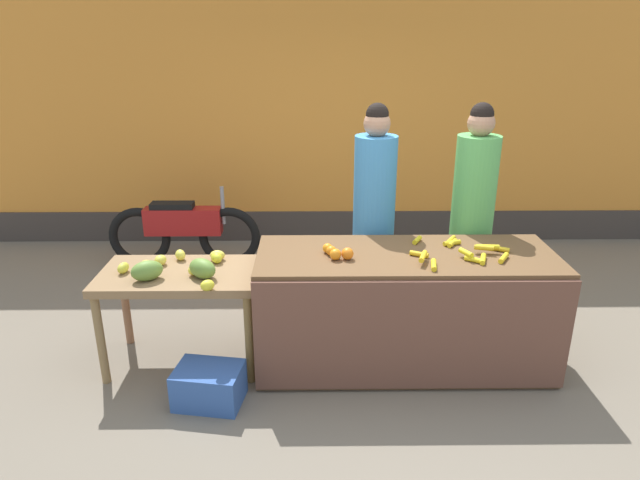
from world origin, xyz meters
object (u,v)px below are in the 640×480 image
produce_sack (297,279)px  vendor_woman_green_shirt (472,218)px  parked_motorcycle (184,230)px  produce_crate (209,385)px  vendor_woman_blue_shirt (374,217)px

produce_sack → vendor_woman_green_shirt: bearing=-10.4°
vendor_woman_green_shirt → parked_motorcycle: 2.99m
produce_crate → produce_sack: (0.55, 1.38, 0.15)m
vendor_woman_blue_shirt → vendor_woman_green_shirt: 0.79m
vendor_woman_green_shirt → produce_crate: 2.42m
vendor_woman_blue_shirt → produce_sack: 0.94m
produce_crate → produce_sack: produce_sack is taller
parked_motorcycle → produce_crate: bearing=-74.3°
vendor_woman_blue_shirt → parked_motorcycle: 2.29m
vendor_woman_blue_shirt → produce_crate: size_ratio=4.22×
vendor_woman_blue_shirt → produce_sack: size_ratio=3.28×
produce_crate → produce_sack: 1.49m
produce_sack → vendor_woman_blue_shirt: bearing=-18.9°
vendor_woman_blue_shirt → produce_sack: (-0.65, 0.22, -0.65)m
vendor_woman_green_shirt → produce_sack: vendor_woman_green_shirt is taller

